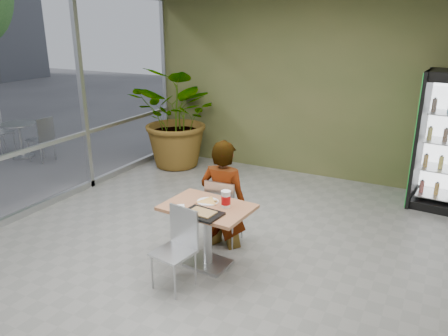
{
  "coord_description": "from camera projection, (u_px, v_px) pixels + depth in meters",
  "views": [
    {
      "loc": [
        2.26,
        -4.04,
        2.71
      ],
      "look_at": [
        -0.05,
        0.45,
        1.0
      ],
      "focal_mm": 35.0,
      "sensor_mm": 36.0,
      "label": 1
    }
  ],
  "objects": [
    {
      "name": "cafeteria_tray",
      "position": [
        202.0,
        214.0,
        4.63
      ],
      "size": [
        0.44,
        0.34,
        0.02
      ],
      "primitive_type": "cube",
      "rotation": [
        0.0,
        0.0,
        -0.1
      ],
      "color": "black",
      "rests_on": "dining_table"
    },
    {
      "name": "soda_cup",
      "position": [
        226.0,
        199.0,
        4.81
      ],
      "size": [
        0.11,
        0.11,
        0.19
      ],
      "color": "white",
      "rests_on": "dining_table"
    },
    {
      "name": "dining_table",
      "position": [
        208.0,
        223.0,
        4.94
      ],
      "size": [
        1.01,
        0.75,
        0.75
      ],
      "rotation": [
        0.0,
        0.0,
        -0.07
      ],
      "color": "#B0744B",
      "rests_on": "ground"
    },
    {
      "name": "chair_far",
      "position": [
        222.0,
        207.0,
        5.41
      ],
      "size": [
        0.41,
        0.42,
        0.87
      ],
      "rotation": [
        0.0,
        0.0,
        3.21
      ],
      "color": "#A9ABAE",
      "rests_on": "ground"
    },
    {
      "name": "storefront_frame",
      "position": [
        20.0,
        105.0,
        6.04
      ],
      "size": [
        0.1,
        7.0,
        3.2
      ],
      "primitive_type": null,
      "color": "#A9ABAE",
      "rests_on": "ground"
    },
    {
      "name": "seated_woman",
      "position": [
        223.0,
        204.0,
        5.44
      ],
      "size": [
        0.64,
        0.44,
        1.67
      ],
      "primitive_type": "imported",
      "rotation": [
        0.0,
        0.0,
        3.21
      ],
      "color": "black",
      "rests_on": "ground"
    },
    {
      "name": "ground",
      "position": [
        211.0,
        258.0,
        5.26
      ],
      "size": [
        7.0,
        7.0,
        0.0
      ],
      "primitive_type": "plane",
      "color": "slate",
      "rests_on": "ground"
    },
    {
      "name": "room_envelope",
      "position": [
        209.0,
        128.0,
        4.74
      ],
      "size": [
        6.0,
        7.0,
        3.2
      ],
      "primitive_type": null,
      "color": "beige",
      "rests_on": "ground"
    },
    {
      "name": "potted_plant",
      "position": [
        180.0,
        117.0,
        8.27
      ],
      "size": [
        1.96,
        1.76,
        1.94
      ],
      "primitive_type": "imported",
      "rotation": [
        0.0,
        0.0,
        -0.16
      ],
      "color": "#2D6B2A",
      "rests_on": "ground"
    },
    {
      "name": "napkin_stack",
      "position": [
        178.0,
        207.0,
        4.81
      ],
      "size": [
        0.19,
        0.19,
        0.02
      ],
      "primitive_type": "cube",
      "rotation": [
        0.0,
        0.0,
        0.6
      ],
      "color": "white",
      "rests_on": "dining_table"
    },
    {
      "name": "chair_near",
      "position": [
        179.0,
        241.0,
        4.6
      ],
      "size": [
        0.44,
        0.44,
        0.86
      ],
      "rotation": [
        0.0,
        0.0,
        -0.16
      ],
      "color": "#A9ABAE",
      "rests_on": "ground"
    },
    {
      "name": "pizza_plate",
      "position": [
        208.0,
        201.0,
        4.96
      ],
      "size": [
        0.33,
        0.25,
        0.03
      ],
      "color": "white",
      "rests_on": "dining_table"
    }
  ]
}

